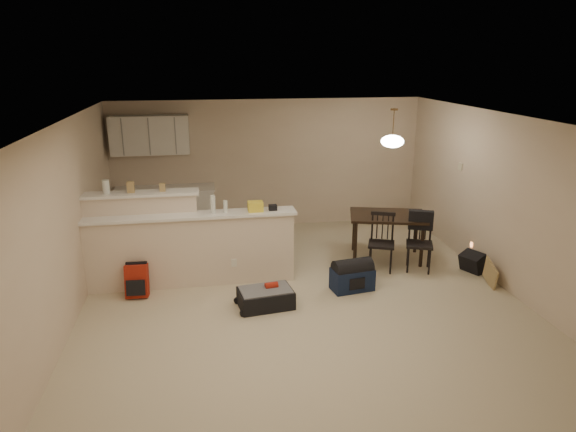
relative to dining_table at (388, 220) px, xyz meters
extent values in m
plane|color=#C3B596|center=(-1.70, -1.39, -0.67)|extent=(7.00, 7.00, 0.00)
plane|color=white|center=(-1.70, -1.39, 1.83)|extent=(7.00, 7.00, 0.00)
cube|color=beige|center=(-1.70, 2.11, 0.58)|extent=(6.00, 0.02, 2.50)
cube|color=beige|center=(-1.70, -4.89, 0.58)|extent=(6.00, 0.02, 2.50)
cube|color=beige|center=(-4.70, -1.39, 0.58)|extent=(0.02, 7.00, 2.50)
cube|color=beige|center=(1.30, -1.39, 0.58)|extent=(0.02, 7.00, 2.50)
cube|color=beige|center=(-3.20, -0.49, -0.15)|extent=(3.00, 0.28, 1.05)
cube|color=white|center=(-3.20, -0.49, 0.40)|extent=(3.08, 0.38, 0.04)
cube|color=beige|center=(-3.90, -0.27, 0.00)|extent=(1.60, 0.24, 1.35)
cube|color=white|center=(-3.90, -0.27, 0.70)|extent=(1.68, 0.34, 0.04)
cube|color=white|center=(-3.90, 1.93, 1.23)|extent=(1.40, 0.34, 0.70)
cube|color=white|center=(-3.70, 1.80, -0.22)|extent=(1.80, 0.60, 0.90)
cube|color=beige|center=(1.29, 0.16, 0.83)|extent=(0.02, 0.12, 0.12)
cylinder|color=silver|center=(-4.35, -0.27, 0.82)|extent=(0.10, 0.10, 0.20)
cube|color=tan|center=(-4.02, -0.27, 0.80)|extent=(0.10, 0.07, 0.16)
cube|color=tan|center=(-3.57, -0.27, 0.78)|extent=(0.08, 0.06, 0.12)
cylinder|color=silver|center=(-2.86, -0.49, 0.55)|extent=(0.07, 0.07, 0.26)
cylinder|color=silver|center=(-2.68, -0.49, 0.51)|extent=(0.06, 0.06, 0.18)
cube|color=tan|center=(-2.25, -0.49, 0.49)|extent=(0.22, 0.18, 0.14)
cube|color=tan|center=(-1.99, -0.49, 0.46)|extent=(0.12, 0.10, 0.08)
cube|color=black|center=(0.00, 0.00, 0.07)|extent=(1.40, 1.11, 0.04)
cylinder|color=black|center=(-0.60, -0.18, -0.31)|extent=(0.06, 0.06, 0.72)
cylinder|color=black|center=(0.43, -0.45, -0.31)|extent=(0.06, 0.06, 0.72)
cylinder|color=black|center=(-0.43, 0.45, -0.31)|extent=(0.06, 0.06, 0.72)
cylinder|color=black|center=(0.60, 0.18, -0.31)|extent=(0.06, 0.06, 0.72)
cylinder|color=brown|center=(0.00, 0.00, 1.58)|extent=(0.02, 0.02, 0.50)
cylinder|color=brown|center=(0.00, 0.00, 1.81)|extent=(0.12, 0.12, 0.03)
ellipsoid|color=white|center=(0.00, 0.00, 1.31)|extent=(0.36, 0.36, 0.20)
cube|color=black|center=(-2.23, -1.41, -0.55)|extent=(0.77, 0.56, 0.24)
cube|color=#A42012|center=(-3.98, -0.78, -0.44)|extent=(0.32, 0.21, 0.47)
cube|color=#131F3C|center=(-0.92, -1.10, -0.51)|extent=(0.64, 0.41, 0.33)
cube|color=black|center=(1.15, -0.78, -0.52)|extent=(0.37, 0.42, 0.31)
cube|color=tan|center=(1.15, -1.29, -0.50)|extent=(0.10, 0.46, 0.35)
camera|label=1|loc=(-3.00, -7.70, 2.58)|focal=32.00mm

